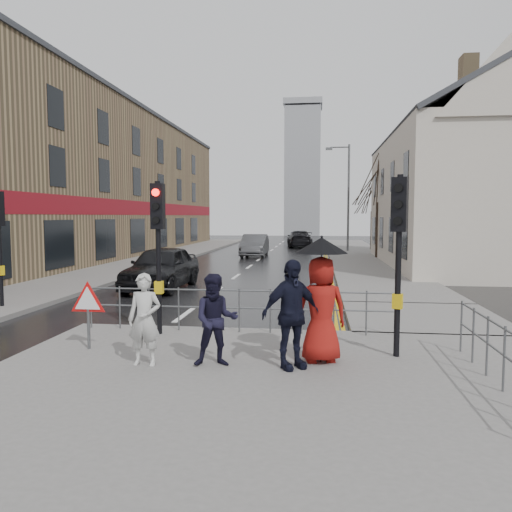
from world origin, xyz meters
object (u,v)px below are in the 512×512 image
(pedestrian_b, at_px, (216,320))
(car_mid, at_px, (255,245))
(car_parked, at_px, (161,267))
(pedestrian_with_umbrella, at_px, (321,297))
(pedestrian_d, at_px, (291,314))
(pedestrian_a, at_px, (145,319))

(pedestrian_b, height_order, car_mid, pedestrian_b)
(car_parked, xyz_separation_m, car_mid, (1.62, 15.64, -0.06))
(pedestrian_with_umbrella, relative_size, car_mid, 0.49)
(pedestrian_with_umbrella, height_order, pedestrian_d, pedestrian_with_umbrella)
(pedestrian_with_umbrella, relative_size, pedestrian_d, 1.19)
(pedestrian_a, height_order, pedestrian_b, pedestrian_a)
(pedestrian_b, relative_size, car_parked, 0.34)
(pedestrian_a, distance_m, pedestrian_b, 1.26)
(pedestrian_a, xyz_separation_m, pedestrian_with_umbrella, (3.09, 0.59, 0.36))
(pedestrian_with_umbrella, xyz_separation_m, pedestrian_d, (-0.52, -0.44, -0.23))
(pedestrian_a, height_order, car_mid, pedestrian_a)
(pedestrian_b, xyz_separation_m, car_parked, (-4.14, 9.83, -0.13))
(pedestrian_b, distance_m, car_mid, 25.60)
(car_mid, bearing_deg, pedestrian_d, -82.27)
(pedestrian_b, xyz_separation_m, car_mid, (-2.52, 25.47, -0.20))
(pedestrian_with_umbrella, distance_m, pedestrian_d, 0.72)
(pedestrian_b, relative_size, pedestrian_d, 0.86)
(pedestrian_a, height_order, pedestrian_d, pedestrian_d)
(pedestrian_d, height_order, car_parked, pedestrian_d)
(pedestrian_b, bearing_deg, pedestrian_d, -10.52)
(pedestrian_b, relative_size, pedestrian_with_umbrella, 0.72)
(car_mid, bearing_deg, car_parked, -96.76)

